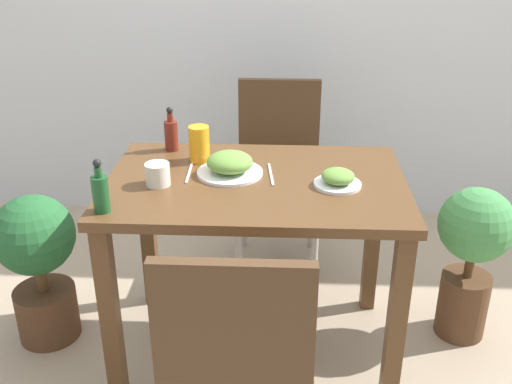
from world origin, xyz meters
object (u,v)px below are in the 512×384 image
Objects in this scene: condiment_bottle at (171,134)px; side_plate at (338,179)px; chair_near at (238,363)px; potted_plant_right at (472,250)px; chair_far at (278,164)px; drink_cup at (158,174)px; potted_plant_left at (38,259)px; food_plate at (230,165)px; sauce_bottle at (100,192)px; juice_glass at (199,144)px.

side_plate is at bearing -26.51° from condiment_bottle.
chair_near is 5.41× the size of side_plate.
chair_near is 1.36× the size of potted_plant_right.
chair_near is at bearing -93.63° from chair_far.
drink_cup is at bearing -117.92° from chair_far.
potted_plant_left is at bearing -144.07° from chair_far.
chair_near is 0.80m from food_plate.
side_plate is at bearing -3.84° from potted_plant_left.
food_plate is 1.34× the size of condiment_bottle.
side_plate is at bearing 16.94° from sauce_bottle.
chair_far is 1.41× the size of potted_plant_left.
condiment_bottle is (0.13, 0.56, 0.00)m from sauce_bottle.
drink_cup is 0.26m from juice_glass.
sauce_bottle is at bearing -38.53° from potted_plant_left.
sauce_bottle is at bearing -102.93° from condiment_bottle.
food_plate is at bearing -83.73° from chair_near.
chair_far reaches higher than drink_cup.
potted_plant_left is at bearing -179.50° from food_plate.
condiment_bottle is (-0.01, 0.34, 0.03)m from drink_cup.
chair_near is 3.75× the size of food_plate.
food_plate reaches higher than potted_plant_left.
sauce_bottle reaches higher than food_plate.
potted_plant_right is (1.09, -0.03, -0.42)m from juice_glass.
food_plate is 2.78× the size of drink_cup.
chair_near is 5.03× the size of sauce_bottle.
chair_near reaches higher than juice_glass.
food_plate is at bearing -104.16° from chair_far.
condiment_bottle reaches higher than side_plate.
food_plate is 1.04m from potted_plant_right.
potted_plant_right is at bearing 17.17° from sauce_bottle.
juice_glass is (-0.52, 0.21, 0.04)m from side_plate.
juice_glass is at bearing 60.03° from sauce_bottle.
chair_near reaches higher than side_plate.
juice_glass is 1.17m from potted_plant_right.
side_plate is 0.93× the size of condiment_bottle.
juice_glass is 0.21× the size of potted_plant_right.
chair_far is 3.75× the size of food_plate.
side_plate is 0.72m from condiment_bottle.
juice_glass is (0.12, 0.23, 0.03)m from drink_cup.
sauce_bottle is 0.28× the size of potted_plant_left.
food_plate is (-0.17, -0.68, 0.28)m from chair_far.
chair_far is at bearing 143.33° from potted_plant_right.
condiment_bottle is 1.30m from potted_plant_right.
chair_far is 1.19m from potted_plant_left.
potted_plant_left is at bearing -176.65° from potted_plant_right.
chair_near reaches higher than potted_plant_left.
chair_far is 0.69m from condiment_bottle.
potted_plant_left is (-0.86, 0.74, -0.15)m from chair_near.
chair_far is 0.84m from side_plate.
food_plate is 1.44× the size of side_plate.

